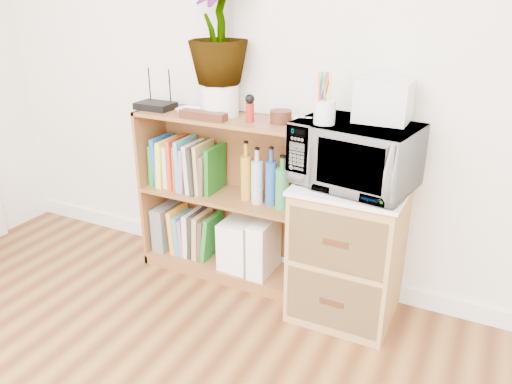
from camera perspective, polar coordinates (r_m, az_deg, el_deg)
The scene contains 21 objects.
skirting_board at distance 3.01m, azimuth 3.85°, elevation -8.43°, with size 4.00×0.02×0.10m, color white.
bookshelf at distance 2.84m, azimuth -3.56°, elevation -0.74°, with size 1.00×0.30×0.95m, color brown.
wicker_unit at distance 2.57m, azimuth 10.43°, elevation -6.82°, with size 0.50×0.45×0.70m, color #9E7542.
microwave at distance 2.35m, azimuth 11.23°, elevation 4.19°, with size 0.54×0.37×0.30m, color white.
pen_cup at distance 2.27m, azimuth 7.84°, elevation 9.03°, with size 0.10×0.10×0.11m, color silver.
small_appliance at distance 2.35m, azimuth 14.39°, elevation 10.07°, with size 0.24×0.20×0.19m, color silver.
router at distance 2.90m, azimuth -11.41°, elevation 9.64°, with size 0.21×0.14×0.04m, color black.
white_bowl at distance 2.76m, azimuth -7.68°, elevation 9.18°, with size 0.13×0.13×0.03m, color white.
plant_pot at distance 2.70m, azimuth -4.14°, elevation 10.49°, with size 0.20×0.20×0.17m, color white.
potted_plant at distance 2.65m, azimuth -4.36°, elevation 18.13°, with size 0.31×0.31×0.55m, color #29672B.
trinket_box at distance 2.63m, azimuth -6.05°, elevation 8.70°, with size 0.26×0.07×0.04m, color #36190E.
kokeshi_doll at distance 2.56m, azimuth -0.70°, elevation 9.05°, with size 0.04×0.04×0.10m, color maroon.
wooden_bowl at distance 2.54m, azimuth 2.86°, elevation 8.58°, with size 0.11×0.11×0.06m, color #3A1A0F.
paint_jars at distance 2.40m, azimuth 5.27°, elevation 7.55°, with size 0.11×0.04×0.06m, color pink.
file_box at distance 3.17m, azimuth -10.16°, elevation -3.82°, with size 0.08×0.22×0.28m, color slate.
magazine_holder_left at distance 2.92m, azimuth -2.71°, elevation -5.70°, with size 0.09×0.23×0.29m, color white.
magazine_holder_mid at distance 2.88m, azimuth -1.22°, elevation -5.98°, with size 0.09×0.24×0.30m, color white.
magazine_holder_right at distance 2.83m, azimuth 0.93°, elevation -6.26°, with size 0.10×0.26×0.32m, color white.
cookbooks at distance 2.91m, azimuth -8.08°, elevation 3.06°, with size 0.41×0.20×0.30m.
liquor_bottles at distance 2.63m, azimuth 2.59°, elevation 1.53°, with size 0.45×0.07×0.32m.
lower_books at distance 3.06m, azimuth -6.97°, elevation -4.70°, with size 0.29×0.19×0.29m.
Camera 1 is at (0.97, -0.15, 1.59)m, focal length 35.00 mm.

